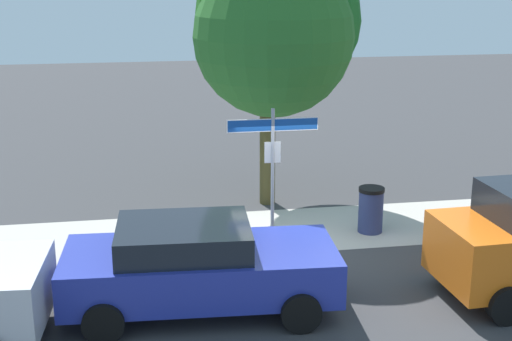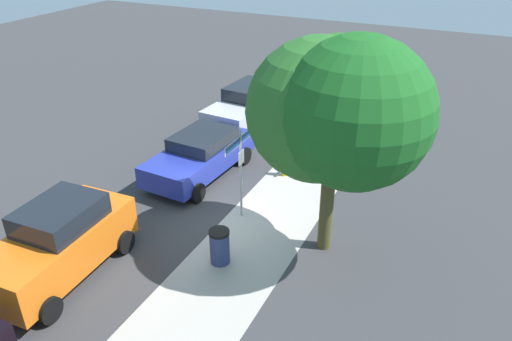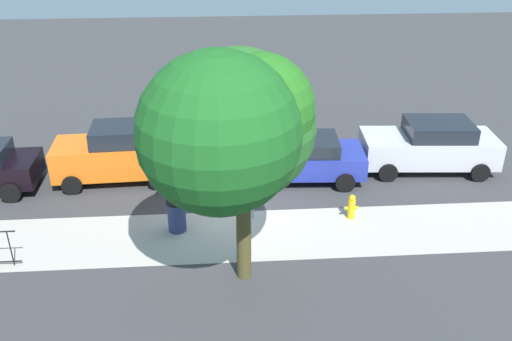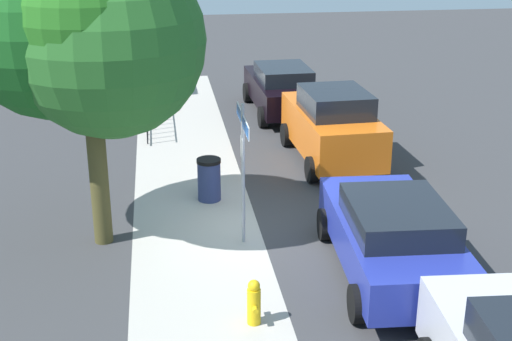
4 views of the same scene
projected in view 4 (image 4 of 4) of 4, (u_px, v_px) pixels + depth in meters
The scene contains 11 objects.
ground_plane at pixel (260, 229), 14.65m from camera, with size 60.00×60.00×0.00m, color #38383A.
sidewalk_strip at pixel (191, 196), 16.33m from camera, with size 24.00×2.60×0.00m, color #AEA89E.
street_sign at pixel (243, 145), 13.41m from camera, with size 1.79×0.07×2.84m.
shade_tree at pixel (82, 31), 12.83m from camera, with size 4.02×4.58×6.00m.
car_blue at pixel (393, 236), 12.59m from camera, with size 4.51×2.28×1.50m.
car_orange at pixel (332, 125), 18.17m from camera, with size 4.14×2.11×1.94m.
car_black at pixel (282, 88), 22.47m from camera, with size 4.38×2.07×1.56m.
iron_fence at pixel (147, 105), 21.57m from camera, with size 4.66×0.04×1.07m.
utility_shed at pixel (103, 52), 25.09m from camera, with size 3.47×2.42×2.67m.
fire_hydrant at pixel (254, 302), 11.25m from camera, with size 0.42×0.22×0.78m.
trash_bin at pixel (209, 179), 15.95m from camera, with size 0.55×0.55×0.98m.
Camera 4 is at (-13.12, 1.94, 6.34)m, focal length 49.68 mm.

